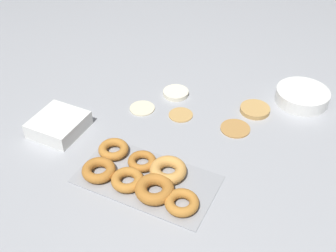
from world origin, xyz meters
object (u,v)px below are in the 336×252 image
at_px(pancake_3, 142,108).
at_px(pancake_4, 255,109).
at_px(pancake_1, 235,128).
at_px(pancake_2, 176,93).
at_px(donut_tray, 144,176).
at_px(container_stack, 59,124).
at_px(pancake_0, 181,114).
at_px(batter_bowl, 302,96).

height_order(pancake_3, pancake_4, pancake_4).
distance_m(pancake_1, pancake_2, 0.27).
height_order(pancake_3, donut_tray, donut_tray).
bearing_deg(container_stack, pancake_1, 26.78).
bearing_deg(pancake_2, pancake_1, -19.67).
relative_size(pancake_0, donut_tray, 0.21).
relative_size(pancake_2, donut_tray, 0.23).
relative_size(pancake_3, pancake_4, 0.85).
xyz_separation_m(pancake_1, pancake_3, (-0.32, -0.04, 0.00)).
bearing_deg(batter_bowl, pancake_3, -149.33).
height_order(pancake_1, batter_bowl, batter_bowl).
distance_m(batter_bowl, container_stack, 0.83).
bearing_deg(pancake_1, batter_bowl, 57.63).
bearing_deg(pancake_0, container_stack, -142.44).
bearing_deg(container_stack, pancake_0, 37.56).
xyz_separation_m(pancake_2, pancake_4, (0.28, 0.03, 0.00)).
relative_size(pancake_1, pancake_3, 1.12).
bearing_deg(pancake_0, pancake_3, -169.38).
distance_m(pancake_0, batter_bowl, 0.43).
bearing_deg(pancake_3, pancake_0, 10.62).
height_order(pancake_0, pancake_1, pancake_1).
relative_size(pancake_1, container_stack, 0.61).
xyz_separation_m(pancake_3, container_stack, (-0.18, -0.22, 0.02)).
xyz_separation_m(pancake_2, container_stack, (-0.25, -0.35, 0.02)).
relative_size(pancake_1, donut_tray, 0.25).
xyz_separation_m(pancake_0, pancake_4, (0.22, 0.13, 0.00)).
height_order(donut_tray, batter_bowl, batter_bowl).
xyz_separation_m(pancake_1, donut_tray, (-0.16, -0.33, 0.01)).
bearing_deg(pancake_0, pancake_1, 3.47).
distance_m(pancake_1, pancake_4, 0.12).
bearing_deg(pancake_4, batter_bowl, 44.90).
xyz_separation_m(donut_tray, batter_bowl, (0.31, 0.58, 0.01)).
height_order(pancake_0, pancake_2, pancake_2).
bearing_deg(batter_bowl, pancake_2, -159.22).
distance_m(pancake_3, pancake_4, 0.39).
distance_m(pancake_0, donut_tray, 0.32).
bearing_deg(batter_bowl, pancake_1, -122.37).
xyz_separation_m(pancake_4, container_stack, (-0.53, -0.38, 0.02)).
bearing_deg(pancake_1, pancake_4, 76.64).
bearing_deg(pancake_4, pancake_0, -148.87).
bearing_deg(pancake_4, pancake_1, -103.36).
height_order(pancake_4, donut_tray, donut_tray).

